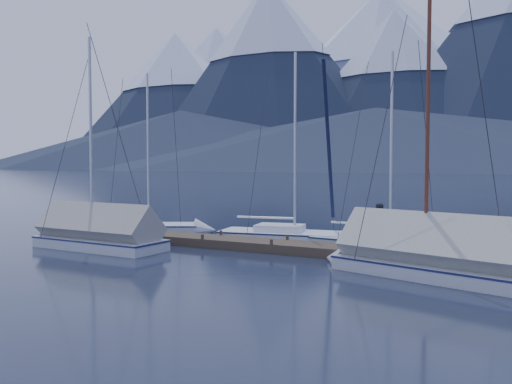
% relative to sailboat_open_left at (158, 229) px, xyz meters
% --- Properties ---
extents(ground, '(1000.00, 1000.00, 0.00)m').
position_rel_sailboat_open_left_xyz_m(ground, '(6.53, -4.35, -0.15)').
color(ground, black).
rests_on(ground, ground).
extents(dock, '(18.00, 1.50, 0.54)m').
position_rel_sailboat_open_left_xyz_m(dock, '(6.53, -2.35, -0.04)').
color(dock, '#382D23').
rests_on(dock, ground).
extents(mooring_posts, '(15.12, 1.52, 0.35)m').
position_rel_sailboat_open_left_xyz_m(mooring_posts, '(6.03, -2.35, 0.20)').
color(mooring_posts, '#382D23').
rests_on(mooring_posts, ground).
extents(sailboat_open_left, '(6.38, 4.48, 8.31)m').
position_rel_sailboat_open_left_xyz_m(sailboat_open_left, '(0.00, 0.00, 0.00)').
color(sailboat_open_left, silver).
rests_on(sailboat_open_left, ground).
extents(sailboat_open_mid, '(6.79, 3.09, 8.69)m').
position_rel_sailboat_open_left_xyz_m(sailboat_open_mid, '(7.52, 0.23, 0.01)').
color(sailboat_open_mid, white).
rests_on(sailboat_open_mid, ground).
extents(sailboat_open_right, '(6.35, 2.67, 8.23)m').
position_rel_sailboat_open_left_xyz_m(sailboat_open_right, '(11.60, -0.22, -0.00)').
color(sailboat_open_right, silver).
rests_on(sailboat_open_right, ground).
extents(sailboat_covered_near, '(7.25, 3.90, 9.02)m').
position_rel_sailboat_open_left_xyz_m(sailboat_covered_near, '(13.09, -4.39, 0.30)').
color(sailboat_covered_near, silver).
rests_on(sailboat_covered_near, ground).
extents(sailboat_covered_far, '(6.45, 2.71, 8.93)m').
position_rel_sailboat_open_left_xyz_m(sailboat_covered_far, '(0.65, -5.08, 0.29)').
color(sailboat_covered_far, silver).
rests_on(sailboat_covered_far, ground).
extents(person, '(0.41, 0.60, 1.57)m').
position_rel_sailboat_open_left_xyz_m(person, '(11.27, -2.00, 0.98)').
color(person, black).
rests_on(person, dock).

